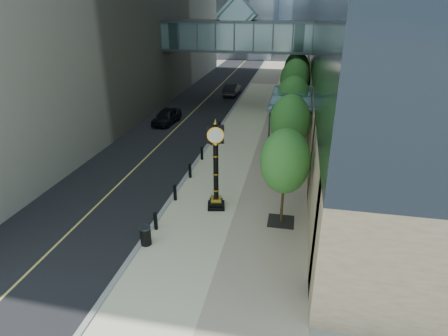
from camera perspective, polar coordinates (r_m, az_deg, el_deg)
The scene contains 13 objects.
ground at distance 18.45m, azimuth -3.37°, elevation -11.98°, with size 320.00×320.00×0.00m, color gray.
road at distance 56.56m, azimuth -0.14°, elevation 12.89°, with size 8.00×180.00×0.02m, color black.
sidewalk at distance 55.57m, azimuth 8.17°, elevation 12.48°, with size 8.00×180.00×0.06m, color beige.
curb at distance 55.92m, azimuth 3.98°, elevation 12.73°, with size 0.25×180.00×0.07m, color gray.
skywalk at distance 43.11m, azimuth 2.05°, elevation 19.77°, with size 17.00×4.20×5.80m.
entrance_canopy at distance 29.19m, azimuth 10.19°, elevation 10.44°, with size 3.00×8.00×4.38m.
bollard_row at distance 26.44m, azimuth -4.25°, elevation 0.92°, with size 0.20×16.20×0.90m.
street_trees at distance 32.41m, azimuth 10.55°, elevation 11.09°, with size 2.89×28.68×5.93m.
street_clock at distance 20.55m, azimuth -1.24°, elevation -0.64°, with size 1.13×1.13×5.09m.
trash_bin at distance 18.68m, azimuth -11.85°, elevation -10.13°, with size 0.52×0.52×0.90m, color black.
pedestrian at distance 26.29m, azimuth 11.60°, elevation 1.35°, with size 0.64×0.42×1.76m, color #AFABA1.
car_near at distance 36.94m, azimuth -8.74°, elevation 7.82°, with size 1.71×4.25×1.45m, color black.
car_far at distance 48.52m, azimuth 1.25°, elevation 11.94°, with size 1.57×4.50×1.48m, color black.
Camera 1 is at (3.95, -14.43, 10.80)m, focal length 30.00 mm.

